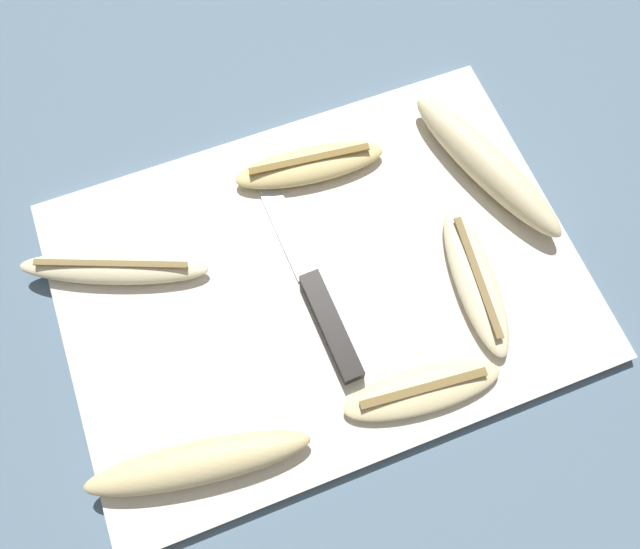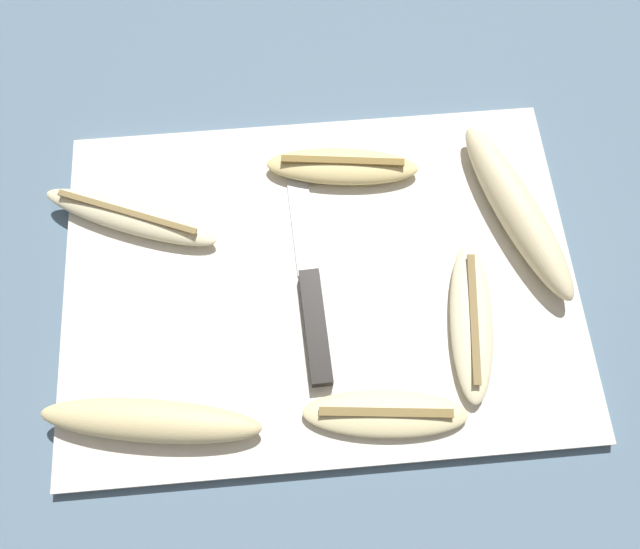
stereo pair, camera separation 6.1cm
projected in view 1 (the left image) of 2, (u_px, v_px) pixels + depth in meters
name	position (u px, v px, depth m)	size (l,w,h in m)	color
ground_plane	(320.00, 282.00, 0.63)	(4.00, 4.00, 0.00)	slate
cutting_board	(320.00, 280.00, 0.63)	(0.51, 0.36, 0.01)	silver
knife	(323.00, 309.00, 0.60)	(0.03, 0.23, 0.02)	black
banana_cream_curved	(486.00, 165.00, 0.64)	(0.10, 0.21, 0.04)	beige
banana_pale_long	(114.00, 268.00, 0.61)	(0.19, 0.10, 0.02)	beige
banana_golden_short	(310.00, 165.00, 0.65)	(0.16, 0.06, 0.02)	#EDD689
banana_mellow_near	(198.00, 463.00, 0.54)	(0.20, 0.07, 0.03)	beige
banana_bright_far	(475.00, 280.00, 0.61)	(0.06, 0.16, 0.02)	beige
banana_soft_right	(422.00, 390.00, 0.57)	(0.15, 0.06, 0.02)	beige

